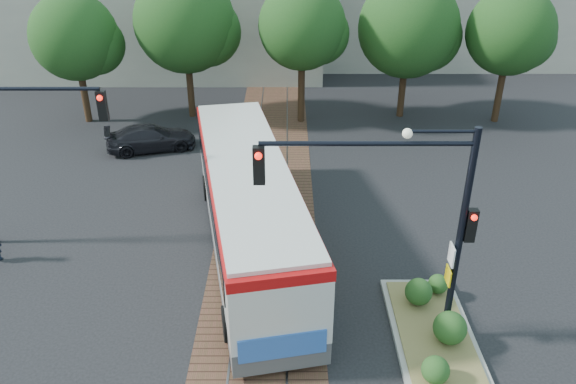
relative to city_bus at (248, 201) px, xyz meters
name	(u,v)px	position (x,y,z in m)	size (l,w,h in m)	color
ground	(261,317)	(0.54, -3.69, -1.81)	(120.00, 120.00, 0.00)	black
trackbed	(266,242)	(0.54, 0.31, -1.80)	(3.60, 40.00, 0.02)	brown
tree_row	(296,28)	(1.75, 12.73, 3.04)	(26.40, 5.60, 7.67)	#382314
warehouses	(269,6)	(0.01, 25.05, 2.00)	(40.00, 13.00, 8.00)	#ADA899
city_bus	(248,201)	(0.00, 0.00, 0.00)	(4.88, 12.39, 3.25)	#49494C
traffic_island	(435,330)	(5.36, -4.59, -1.48)	(2.20, 5.20, 1.13)	gray
signal_pole_main	(415,207)	(4.40, -4.50, 2.35)	(5.49, 0.46, 6.00)	black
signal_pole_left	(3,141)	(-7.83, 0.30, 2.05)	(4.99, 0.34, 6.00)	black
parked_car	(151,138)	(-5.22, 8.47, -1.20)	(1.70, 4.18, 1.21)	black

